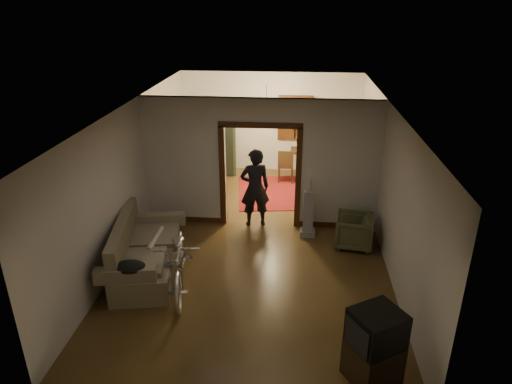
# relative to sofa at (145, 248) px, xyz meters

# --- Properties ---
(floor) EXTENTS (5.00, 8.50, 0.01)m
(floor) POSITION_rel_sofa_xyz_m (1.90, 1.39, -0.50)
(floor) COLOR #3C2A13
(floor) RESTS_ON ground
(ceiling) EXTENTS (5.00, 8.50, 0.01)m
(ceiling) POSITION_rel_sofa_xyz_m (1.90, 1.39, 2.30)
(ceiling) COLOR white
(ceiling) RESTS_ON floor
(wall_back) EXTENTS (5.00, 0.02, 2.80)m
(wall_back) POSITION_rel_sofa_xyz_m (1.90, 5.64, 0.90)
(wall_back) COLOR beige
(wall_back) RESTS_ON floor
(wall_left) EXTENTS (0.02, 8.50, 2.80)m
(wall_left) POSITION_rel_sofa_xyz_m (-0.60, 1.39, 0.90)
(wall_left) COLOR beige
(wall_left) RESTS_ON floor
(wall_right) EXTENTS (0.02, 8.50, 2.80)m
(wall_right) POSITION_rel_sofa_xyz_m (4.40, 1.39, 0.90)
(wall_right) COLOR beige
(wall_right) RESTS_ON floor
(partition_wall) EXTENTS (5.00, 0.14, 2.80)m
(partition_wall) POSITION_rel_sofa_xyz_m (1.90, 2.14, 0.90)
(partition_wall) COLOR beige
(partition_wall) RESTS_ON floor
(door_casing) EXTENTS (1.74, 0.20, 2.32)m
(door_casing) POSITION_rel_sofa_xyz_m (1.90, 2.14, 0.60)
(door_casing) COLOR #3C200D
(door_casing) RESTS_ON floor
(far_window) EXTENTS (0.98, 0.06, 1.28)m
(far_window) POSITION_rel_sofa_xyz_m (2.60, 5.60, 1.05)
(far_window) COLOR black
(far_window) RESTS_ON wall_back
(chandelier) EXTENTS (0.24, 0.24, 0.24)m
(chandelier) POSITION_rel_sofa_xyz_m (1.90, 3.89, 1.85)
(chandelier) COLOR #FFE0A5
(chandelier) RESTS_ON ceiling
(light_switch) EXTENTS (0.08, 0.01, 0.12)m
(light_switch) POSITION_rel_sofa_xyz_m (2.95, 2.06, 0.75)
(light_switch) COLOR silver
(light_switch) RESTS_ON partition_wall
(sofa) EXTENTS (1.35, 2.31, 1.00)m
(sofa) POSITION_rel_sofa_xyz_m (0.00, 0.00, 0.00)
(sofa) COLOR brown
(sofa) RESTS_ON floor
(rolled_paper) EXTENTS (0.10, 0.83, 0.10)m
(rolled_paper) POSITION_rel_sofa_xyz_m (0.10, 0.30, 0.03)
(rolled_paper) COLOR beige
(rolled_paper) RESTS_ON sofa
(jacket) EXTENTS (0.52, 0.39, 0.15)m
(jacket) POSITION_rel_sofa_xyz_m (0.05, -0.91, 0.18)
(jacket) COLOR black
(jacket) RESTS_ON sofa
(bicycle) EXTENTS (1.12, 2.14, 1.07)m
(bicycle) POSITION_rel_sofa_xyz_m (0.73, -0.40, 0.04)
(bicycle) COLOR silver
(bicycle) RESTS_ON floor
(armchair) EXTENTS (0.83, 0.81, 0.67)m
(armchair) POSITION_rel_sofa_xyz_m (3.85, 1.30, -0.17)
(armchair) COLOR #4A4D2B
(armchair) RESTS_ON floor
(tv_stand) EXTENTS (0.81, 0.80, 0.56)m
(tv_stand) POSITION_rel_sofa_xyz_m (3.72, -2.22, -0.22)
(tv_stand) COLOR black
(tv_stand) RESTS_ON floor
(crt_tv) EXTENTS (0.80, 0.78, 0.52)m
(crt_tv) POSITION_rel_sofa_xyz_m (3.72, -2.22, 0.29)
(crt_tv) COLOR black
(crt_tv) RESTS_ON tv_stand
(vacuum) EXTENTS (0.36, 0.31, 1.01)m
(vacuum) POSITION_rel_sofa_xyz_m (2.94, 1.66, 0.01)
(vacuum) COLOR gray
(vacuum) RESTS_ON floor
(person) EXTENTS (0.73, 0.58, 1.75)m
(person) POSITION_rel_sofa_xyz_m (1.79, 2.07, 0.38)
(person) COLOR black
(person) RESTS_ON floor
(oriental_rug) EXTENTS (1.99, 2.45, 0.02)m
(oriental_rug) POSITION_rel_sofa_xyz_m (2.07, 3.89, -0.49)
(oriental_rug) COLOR maroon
(oriental_rug) RESTS_ON floor
(locker) EXTENTS (1.00, 0.67, 1.84)m
(locker) POSITION_rel_sofa_xyz_m (0.49, 5.17, 0.42)
(locker) COLOR #272E1C
(locker) RESTS_ON floor
(globe) EXTENTS (0.28, 0.28, 0.28)m
(globe) POSITION_rel_sofa_xyz_m (0.49, 5.17, 1.44)
(globe) COLOR #1E5972
(globe) RESTS_ON locker
(desk) EXTENTS (1.10, 0.68, 0.78)m
(desk) POSITION_rel_sofa_xyz_m (3.03, 5.10, -0.11)
(desk) COLOR #312010
(desk) RESTS_ON floor
(desk_chair) EXTENTS (0.42, 0.42, 0.92)m
(desk_chair) POSITION_rel_sofa_xyz_m (2.38, 4.72, -0.04)
(desk_chair) COLOR #312010
(desk_chair) RESTS_ON floor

